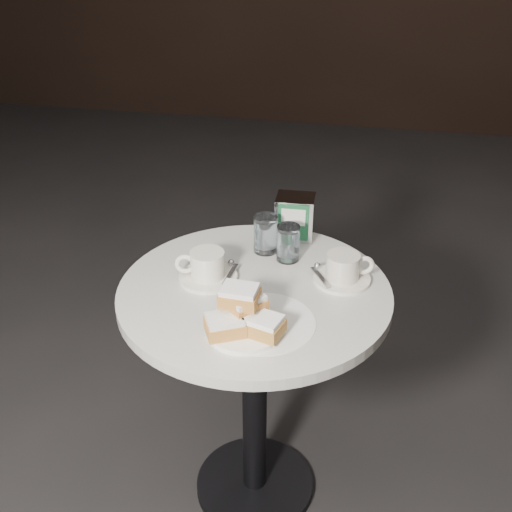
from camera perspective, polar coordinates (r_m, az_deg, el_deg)
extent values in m
plane|color=black|center=(2.14, -0.11, -19.85)|extent=(7.00, 7.00, 0.00)
cylinder|color=black|center=(2.13, -0.11, -19.59)|extent=(0.36, 0.36, 0.03)
cylinder|color=black|center=(1.87, -0.13, -12.69)|extent=(0.07, 0.07, 0.70)
cylinder|color=silver|center=(1.64, -0.14, -3.35)|extent=(0.70, 0.70, 0.03)
cylinder|color=white|center=(1.52, 0.61, -5.91)|extent=(0.31, 0.31, 0.00)
cylinder|color=white|center=(1.48, -1.09, -6.62)|extent=(0.20, 0.20, 0.01)
cube|color=#CC893E|center=(1.45, -2.77, -6.34)|extent=(0.11, 0.10, 0.03)
cube|color=white|center=(1.44, -2.79, -5.63)|extent=(0.10, 0.09, 0.01)
cube|color=#B78038|center=(1.45, 0.66, -6.35)|extent=(0.10, 0.09, 0.03)
cube|color=white|center=(1.44, 0.67, -5.64)|extent=(0.09, 0.08, 0.01)
cube|color=#D28940|center=(1.47, -0.94, -4.48)|extent=(0.11, 0.11, 0.03)
cube|color=white|center=(1.46, -0.95, -3.76)|extent=(0.10, 0.10, 0.01)
cube|color=#C6843D|center=(1.45, -1.47, -3.75)|extent=(0.09, 0.07, 0.03)
cube|color=white|center=(1.44, -1.48, -3.01)|extent=(0.08, 0.07, 0.01)
cylinder|color=silver|center=(1.68, -4.28, -1.88)|extent=(0.18, 0.18, 0.01)
cylinder|color=silver|center=(1.65, -4.33, -0.72)|extent=(0.10, 0.10, 0.07)
cylinder|color=#826247|center=(1.64, -4.37, 0.13)|extent=(0.10, 0.10, 0.00)
torus|color=silver|center=(1.66, -6.31, -0.70)|extent=(0.06, 0.02, 0.06)
cube|color=#B3B3B8|center=(1.67, -2.29, -1.65)|extent=(0.02, 0.11, 0.00)
sphere|color=#AFAFB4|center=(1.71, -2.22, -0.61)|extent=(0.02, 0.02, 0.02)
cylinder|color=white|center=(1.68, 7.64, -2.03)|extent=(0.18, 0.18, 0.01)
cylinder|color=beige|center=(1.66, 7.73, -0.91)|extent=(0.11, 0.11, 0.07)
cylinder|color=brown|center=(1.64, 7.80, -0.10)|extent=(0.10, 0.10, 0.00)
torus|color=white|center=(1.67, 9.59, -0.83)|extent=(0.05, 0.03, 0.05)
cube|color=#AFAFB3|center=(1.66, 5.76, -1.89)|extent=(0.06, 0.09, 0.00)
sphere|color=silver|center=(1.71, 5.47, -0.88)|extent=(0.02, 0.02, 0.02)
cylinder|color=white|center=(1.77, 0.86, 1.98)|extent=(0.08, 0.08, 0.11)
cylinder|color=white|center=(1.78, 0.86, 1.86)|extent=(0.07, 0.07, 0.09)
cylinder|color=silver|center=(1.74, 2.87, 1.17)|extent=(0.08, 0.08, 0.10)
cylinder|color=white|center=(1.74, 2.87, 1.05)|extent=(0.07, 0.07, 0.09)
cube|color=silver|center=(1.85, 3.49, 3.51)|extent=(0.11, 0.09, 0.13)
cube|color=#1B5F36|center=(1.81, 3.33, 2.97)|extent=(0.09, 0.01, 0.11)
cube|color=silver|center=(1.79, 3.34, 3.45)|extent=(0.07, 0.00, 0.05)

